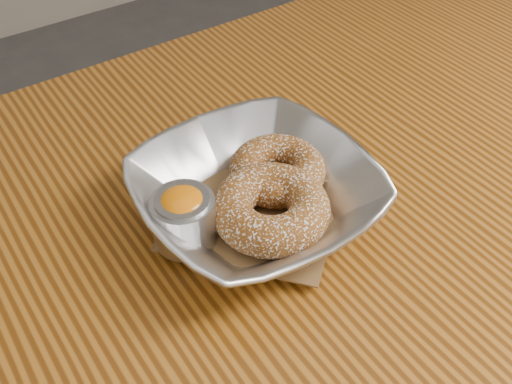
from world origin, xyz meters
TOP-DOWN VIEW (x-y plane):
  - table at (0.00, 0.00)m, footprint 1.20×0.80m
  - serving_bowl at (-0.06, 0.07)m, footprint 0.21×0.21m
  - parchment at (-0.06, 0.07)m, footprint 0.20×0.20m
  - donut_back at (-0.03, 0.09)m, footprint 0.12×0.12m
  - donut_front at (-0.06, 0.05)m, footprint 0.12×0.12m
  - ramekin at (-0.13, 0.08)m, footprint 0.05×0.05m

SIDE VIEW (x-z plane):
  - table at x=0.00m, z-range 0.28..1.03m
  - parchment at x=-0.06m, z-range 0.76..0.76m
  - serving_bowl at x=-0.06m, z-range 0.75..0.80m
  - donut_back at x=-0.03m, z-range 0.76..0.79m
  - donut_front at x=-0.06m, z-range 0.76..0.80m
  - ramekin at x=-0.13m, z-range 0.76..0.81m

